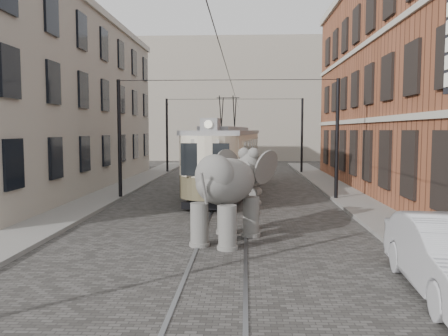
{
  "coord_description": "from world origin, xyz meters",
  "views": [
    {
      "loc": [
        0.7,
        -16.73,
        3.5
      ],
      "look_at": [
        -0.08,
        0.14,
        2.1
      ],
      "focal_mm": 36.79,
      "sensor_mm": 36.0,
      "label": 1
    }
  ],
  "objects": [
    {
      "name": "sidewalk_left",
      "position": [
        -6.5,
        0.0,
        0.07
      ],
      "size": [
        2.0,
        60.0,
        0.15
      ],
      "primitive_type": "cube",
      "color": "slate",
      "rests_on": "ground"
    },
    {
      "name": "tram_rails",
      "position": [
        0.0,
        0.0,
        0.01
      ],
      "size": [
        1.54,
        80.0,
        0.02
      ],
      "primitive_type": null,
      "color": "slate",
      "rests_on": "ground"
    },
    {
      "name": "ground",
      "position": [
        0.0,
        0.0,
        0.0
      ],
      "size": [
        120.0,
        120.0,
        0.0
      ],
      "primitive_type": "plane",
      "color": "#494743"
    },
    {
      "name": "distant_block",
      "position": [
        0.0,
        40.0,
        7.0
      ],
      "size": [
        28.0,
        10.0,
        14.0
      ],
      "primitive_type": "cube",
      "color": "gray",
      "rests_on": "ground"
    },
    {
      "name": "brick_building",
      "position": [
        11.0,
        9.0,
        6.0
      ],
      "size": [
        8.0,
        26.0,
        12.0
      ],
      "primitive_type": "cube",
      "color": "brown",
      "rests_on": "ground"
    },
    {
      "name": "catenary",
      "position": [
        -0.2,
        5.0,
        3.0
      ],
      "size": [
        11.0,
        30.2,
        6.0
      ],
      "primitive_type": null,
      "color": "black",
      "rests_on": "ground"
    },
    {
      "name": "tram",
      "position": [
        -0.28,
        9.16,
        2.67
      ],
      "size": [
        3.98,
        13.68,
        5.35
      ],
      "primitive_type": null,
      "rotation": [
        0.0,
        0.0,
        -0.09
      ],
      "color": "beige",
      "rests_on": "ground"
    },
    {
      "name": "stucco_building",
      "position": [
        -11.0,
        10.0,
        5.0
      ],
      "size": [
        7.0,
        24.0,
        10.0
      ],
      "primitive_type": "cube",
      "color": "gray",
      "rests_on": "ground"
    },
    {
      "name": "sidewalk_right",
      "position": [
        6.0,
        0.0,
        0.07
      ],
      "size": [
        2.0,
        60.0,
        0.15
      ],
      "primitive_type": "cube",
      "color": "slate",
      "rests_on": "ground"
    },
    {
      "name": "elephant",
      "position": [
        0.12,
        -2.47,
        1.46
      ],
      "size": [
        4.26,
        5.42,
        2.92
      ],
      "primitive_type": null,
      "rotation": [
        0.0,
        0.0,
        -0.39
      ],
      "color": "slate",
      "rests_on": "ground"
    }
  ]
}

